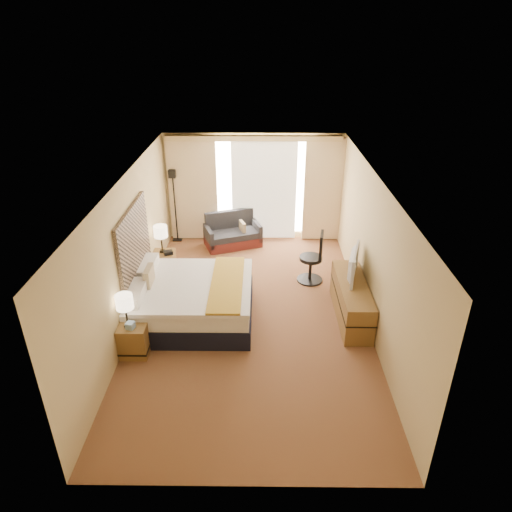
{
  "coord_description": "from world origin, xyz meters",
  "views": [
    {
      "loc": [
        0.17,
        -7.02,
        4.85
      ],
      "look_at": [
        0.09,
        0.4,
        1.04
      ],
      "focal_mm": 32.0,
      "sensor_mm": 36.0,
      "label": 1
    }
  ],
  "objects_px": {
    "nightstand_left": "(135,338)",
    "lamp_right": "(160,232)",
    "media_dresser": "(351,300)",
    "lamp_left": "(124,302)",
    "loveseat": "(233,235)",
    "bed": "(192,300)",
    "desk_chair": "(314,260)",
    "nightstand_right": "(164,265)",
    "floor_lamp": "(174,191)",
    "television": "(349,263)"
  },
  "relations": [
    {
      "from": "nightstand_left",
      "to": "bed",
      "type": "relative_size",
      "value": 0.26
    },
    {
      "from": "lamp_right",
      "to": "lamp_left",
      "type": "bearing_deg",
      "value": -90.92
    },
    {
      "from": "nightstand_right",
      "to": "bed",
      "type": "bearing_deg",
      "value": -62.0
    },
    {
      "from": "floor_lamp",
      "to": "desk_chair",
      "type": "height_order",
      "value": "floor_lamp"
    },
    {
      "from": "loveseat",
      "to": "lamp_right",
      "type": "bearing_deg",
      "value": -153.03
    },
    {
      "from": "nightstand_left",
      "to": "lamp_left",
      "type": "xyz_separation_m",
      "value": [
        -0.06,
        -0.06,
        0.72
      ]
    },
    {
      "from": "floor_lamp",
      "to": "lamp_right",
      "type": "xyz_separation_m",
      "value": [
        0.01,
        -1.79,
        -0.26
      ]
    },
    {
      "from": "nightstand_left",
      "to": "desk_chair",
      "type": "xyz_separation_m",
      "value": [
        3.14,
        2.35,
        0.21
      ]
    },
    {
      "from": "bed",
      "to": "loveseat",
      "type": "relative_size",
      "value": 1.46
    },
    {
      "from": "lamp_left",
      "to": "television",
      "type": "relative_size",
      "value": 0.61
    },
    {
      "from": "nightstand_left",
      "to": "nightstand_right",
      "type": "bearing_deg",
      "value": 90.0
    },
    {
      "from": "nightstand_left",
      "to": "television",
      "type": "xyz_separation_m",
      "value": [
        3.65,
        1.3,
        0.7
      ]
    },
    {
      "from": "floor_lamp",
      "to": "lamp_right",
      "type": "relative_size",
      "value": 3.02
    },
    {
      "from": "desk_chair",
      "to": "lamp_right",
      "type": "distance_m",
      "value": 3.21
    },
    {
      "from": "bed",
      "to": "lamp_right",
      "type": "distance_m",
      "value": 1.9
    },
    {
      "from": "lamp_left",
      "to": "television",
      "type": "bearing_deg",
      "value": 20.18
    },
    {
      "from": "floor_lamp",
      "to": "desk_chair",
      "type": "xyz_separation_m",
      "value": [
        3.17,
        -2.0,
        -0.78
      ]
    },
    {
      "from": "media_dresser",
      "to": "television",
      "type": "distance_m",
      "value": 0.68
    },
    {
      "from": "desk_chair",
      "to": "television",
      "type": "distance_m",
      "value": 1.26
    },
    {
      "from": "bed",
      "to": "lamp_left",
      "type": "bearing_deg",
      "value": -129.88
    },
    {
      "from": "nightstand_right",
      "to": "television",
      "type": "bearing_deg",
      "value": -18.15
    },
    {
      "from": "nightstand_left",
      "to": "nightstand_right",
      "type": "height_order",
      "value": "same"
    },
    {
      "from": "nightstand_right",
      "to": "bed",
      "type": "distance_m",
      "value": 1.73
    },
    {
      "from": "media_dresser",
      "to": "floor_lamp",
      "type": "height_order",
      "value": "floor_lamp"
    },
    {
      "from": "nightstand_left",
      "to": "loveseat",
      "type": "bearing_deg",
      "value": 71.47
    },
    {
      "from": "media_dresser",
      "to": "lamp_left",
      "type": "bearing_deg",
      "value": -163.55
    },
    {
      "from": "lamp_right",
      "to": "television",
      "type": "height_order",
      "value": "television"
    },
    {
      "from": "nightstand_right",
      "to": "lamp_left",
      "type": "bearing_deg",
      "value": -91.33
    },
    {
      "from": "floor_lamp",
      "to": "television",
      "type": "bearing_deg",
      "value": -39.62
    },
    {
      "from": "nightstand_left",
      "to": "desk_chair",
      "type": "distance_m",
      "value": 3.93
    },
    {
      "from": "media_dresser",
      "to": "bed",
      "type": "relative_size",
      "value": 0.85
    },
    {
      "from": "nightstand_left",
      "to": "lamp_right",
      "type": "distance_m",
      "value": 2.67
    },
    {
      "from": "media_dresser",
      "to": "bed",
      "type": "distance_m",
      "value": 2.89
    },
    {
      "from": "floor_lamp",
      "to": "lamp_right",
      "type": "height_order",
      "value": "floor_lamp"
    },
    {
      "from": "nightstand_right",
      "to": "floor_lamp",
      "type": "xyz_separation_m",
      "value": [
        -0.03,
        1.85,
        1.0
      ]
    },
    {
      "from": "nightstand_right",
      "to": "desk_chair",
      "type": "relative_size",
      "value": 0.5
    },
    {
      "from": "loveseat",
      "to": "lamp_left",
      "type": "xyz_separation_m",
      "value": [
        -1.42,
        -4.13,
        0.73
      ]
    },
    {
      "from": "loveseat",
      "to": "television",
      "type": "bearing_deg",
      "value": -70.87
    },
    {
      "from": "bed",
      "to": "desk_chair",
      "type": "height_order",
      "value": "desk_chair"
    },
    {
      "from": "nightstand_right",
      "to": "lamp_right",
      "type": "bearing_deg",
      "value": 105.0
    },
    {
      "from": "loveseat",
      "to": "desk_chair",
      "type": "height_order",
      "value": "desk_chair"
    },
    {
      "from": "loveseat",
      "to": "floor_lamp",
      "type": "height_order",
      "value": "floor_lamp"
    },
    {
      "from": "nightstand_left",
      "to": "floor_lamp",
      "type": "height_order",
      "value": "floor_lamp"
    },
    {
      "from": "nightstand_left",
      "to": "lamp_right",
      "type": "height_order",
      "value": "lamp_right"
    },
    {
      "from": "television",
      "to": "nightstand_left",
      "type": "bearing_deg",
      "value": 125.27
    },
    {
      "from": "nightstand_right",
      "to": "loveseat",
      "type": "relative_size",
      "value": 0.38
    },
    {
      "from": "media_dresser",
      "to": "desk_chair",
      "type": "bearing_deg",
      "value": 113.33
    },
    {
      "from": "media_dresser",
      "to": "television",
      "type": "height_order",
      "value": "television"
    },
    {
      "from": "nightstand_left",
      "to": "loveseat",
      "type": "xyz_separation_m",
      "value": [
        1.36,
        4.07,
        -0.01
      ]
    },
    {
      "from": "desk_chair",
      "to": "television",
      "type": "xyz_separation_m",
      "value": [
        0.51,
        -1.05,
        0.49
      ]
    }
  ]
}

